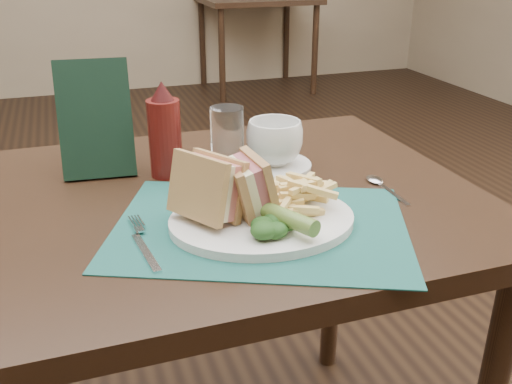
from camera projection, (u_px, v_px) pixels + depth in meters
floor at (189, 349)px, 1.78m from camera, size 7.00×7.00×0.00m
wall_back at (99, 92)px, 4.81m from camera, size 6.00×0.00×6.00m
table_main at (232, 355)px, 1.20m from camera, size 0.90×0.75×0.75m
table_bg_right at (257, 44)px, 4.76m from camera, size 0.90×0.75×0.75m
placemat at (260, 226)px, 0.92m from camera, size 0.56×0.49×0.00m
plate at (262, 220)px, 0.92m from camera, size 0.32×0.27×0.01m
sandwich_half_a at (198, 191)px, 0.87m from camera, size 0.12×0.13×0.11m
sandwich_half_b at (236, 187)px, 0.90m from camera, size 0.08×0.10×0.10m
kale_garnish at (278, 224)px, 0.86m from camera, size 0.11×0.08×0.03m
pickle_spear at (285, 217)px, 0.86m from camera, size 0.07×0.12×0.03m
fries_pile at (298, 188)px, 0.94m from camera, size 0.18×0.20×0.06m
fork at (143, 241)px, 0.86m from camera, size 0.06×0.17×0.01m
spoon at (387, 188)px, 1.05m from camera, size 0.04×0.15×0.01m
saucer at (274, 166)px, 1.15m from camera, size 0.19×0.19×0.01m
coffee_cup at (275, 142)px, 1.13m from camera, size 0.16×0.16×0.09m
drinking_glass at (227, 140)px, 1.11m from camera, size 0.09×0.09×0.13m
ketchup_bottle at (164, 130)px, 1.08m from camera, size 0.08×0.08×0.19m
check_presenter at (95, 119)px, 1.09m from camera, size 0.15×0.10×0.22m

